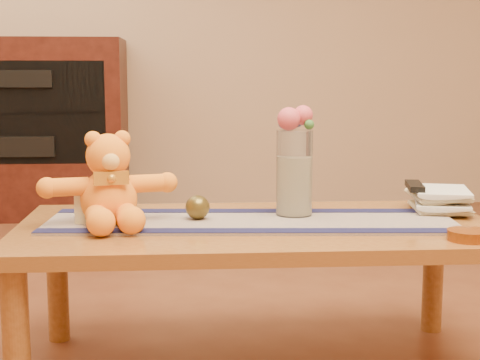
{
  "coord_description": "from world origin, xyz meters",
  "views": [
    {
      "loc": [
        -0.2,
        -2.07,
        0.89
      ],
      "look_at": [
        -0.05,
        0.0,
        0.58
      ],
      "focal_mm": 53.97,
      "sensor_mm": 36.0,
      "label": 1
    }
  ],
  "objects": [
    {
      "name": "teddy_bear",
      "position": [
        -0.43,
        0.0,
        0.58
      ],
      "size": [
        0.43,
        0.38,
        0.25
      ],
      "primitive_type": null,
      "rotation": [
        0.0,
        0.0,
        0.23
      ],
      "color": "orange",
      "rests_on": "persian_runner"
    },
    {
      "name": "bronze_ball",
      "position": [
        -0.17,
        0.04,
        0.49
      ],
      "size": [
        0.07,
        0.07,
        0.07
      ],
      "primitive_type": "sphere",
      "rotation": [
        0.0,
        0.0,
        -0.01
      ],
      "color": "#4F421A",
      "rests_on": "persian_runner"
    },
    {
      "name": "book_lower",
      "position": [
        0.52,
        0.14,
        0.48
      ],
      "size": [
        0.22,
        0.26,
        0.02
      ],
      "primitive_type": "imported",
      "rotation": [
        0.0,
        0.0,
        -0.27
      ],
      "color": "beige",
      "rests_on": "book_bottom"
    },
    {
      "name": "runner_border_near",
      "position": [
        -0.03,
        -0.14,
        0.46
      ],
      "size": [
        1.2,
        0.14,
        0.0
      ],
      "primitive_type": "cube",
      "rotation": [
        0.0,
        0.0,
        -0.07
      ],
      "color": "#121337",
      "rests_on": "persian_runner"
    },
    {
      "name": "media_cabinet",
      "position": [
        -1.2,
        2.48,
        0.55
      ],
      "size": [
        1.2,
        0.5,
        1.1
      ],
      "primitive_type": "cube",
      "color": "black",
      "rests_on": "floor"
    },
    {
      "name": "table_leg_br",
      "position": [
        0.64,
        0.29,
        0.21
      ],
      "size": [
        0.07,
        0.07,
        0.41
      ],
      "primitive_type": "cylinder",
      "color": "brown",
      "rests_on": "floor"
    },
    {
      "name": "coffee_table_top",
      "position": [
        0.0,
        0.0,
        0.43
      ],
      "size": [
        1.4,
        0.7,
        0.04
      ],
      "primitive_type": "cube",
      "color": "brown",
      "rests_on": "floor"
    },
    {
      "name": "rose_left",
      "position": [
        0.1,
        0.07,
        0.75
      ],
      "size": [
        0.07,
        0.07,
        0.07
      ],
      "primitive_type": "sphere",
      "color": "#CA4755",
      "rests_on": "glass_vase"
    },
    {
      "name": "table_leg_fl",
      "position": [
        -0.64,
        -0.29,
        0.21
      ],
      "size": [
        0.07,
        0.07,
        0.41
      ],
      "primitive_type": "cylinder",
      "color": "brown",
      "rests_on": "floor"
    },
    {
      "name": "blue_flower_side",
      "position": [
        0.09,
        0.1,
        0.74
      ],
      "size": [
        0.04,
        0.04,
        0.04
      ],
      "primitive_type": "sphere",
      "color": "#5057AE",
      "rests_on": "glass_vase"
    },
    {
      "name": "table_leg_bl",
      "position": [
        -0.64,
        0.29,
        0.21
      ],
      "size": [
        0.07,
        0.07,
        0.41
      ],
      "primitive_type": "cylinder",
      "color": "brown",
      "rests_on": "floor"
    },
    {
      "name": "pillar_candle",
      "position": [
        -0.48,
        0.03,
        0.51
      ],
      "size": [
        0.09,
        0.09,
        0.11
      ],
      "primitive_type": "cube",
      "rotation": [
        0.0,
        0.0,
        -0.02
      ],
      "color": "beige",
      "rests_on": "persian_runner"
    },
    {
      "name": "leaf_sprig",
      "position": [
        0.16,
        0.06,
        0.74
      ],
      "size": [
        0.03,
        0.03,
        0.03
      ],
      "primitive_type": "sphere",
      "color": "#33662D",
      "rests_on": "glass_vase"
    },
    {
      "name": "amber_dish",
      "position": [
        0.54,
        -0.26,
        0.46
      ],
      "size": [
        0.11,
        0.11,
        0.03
      ],
      "primitive_type": "cylinder",
      "rotation": [
        0.0,
        0.0,
        0.01
      ],
      "color": "#BF5914",
      "rests_on": "coffee_table_top"
    },
    {
      "name": "wall_back",
      "position": [
        0.0,
        2.75,
        1.35
      ],
      "size": [
        5.5,
        0.0,
        5.5
      ],
      "primitive_type": "plane",
      "rotation": [
        1.57,
        0.0,
        0.0
      ],
      "color": "tan",
      "rests_on": "floor"
    },
    {
      "name": "runner_border_far",
      "position": [
        -0.01,
        0.15,
        0.46
      ],
      "size": [
        1.2,
        0.14,
        0.0
      ],
      "primitive_type": "cube",
      "rotation": [
        0.0,
        0.0,
        -0.07
      ],
      "color": "#121337",
      "rests_on": "persian_runner"
    },
    {
      "name": "book_top",
      "position": [
        0.52,
        0.14,
        0.52
      ],
      "size": [
        0.21,
        0.26,
        0.02
      ],
      "primitive_type": "imported",
      "rotation": [
        0.0,
        0.0,
        -0.23
      ],
      "color": "beige",
      "rests_on": "book_upper"
    },
    {
      "name": "tv_remote",
      "position": [
        0.51,
        0.14,
        0.54
      ],
      "size": [
        0.07,
        0.17,
        0.02
      ],
      "primitive_type": "cube",
      "rotation": [
        0.0,
        0.0,
        -0.18
      ],
      "color": "black",
      "rests_on": "book_top"
    },
    {
      "name": "cabinet_shelf",
      "position": [
        -1.2,
        2.33,
        0.66
      ],
      "size": [
        1.02,
        0.2,
        0.02
      ],
      "primitive_type": "cube",
      "color": "black",
      "rests_on": "media_cabinet"
    },
    {
      "name": "candle_wick",
      "position": [
        -0.48,
        0.03,
        0.57
      ],
      "size": [
        0.0,
        0.0,
        0.01
      ],
      "primitive_type": "cylinder",
      "rotation": [
        0.0,
        0.0,
        -0.02
      ],
      "color": "black",
      "rests_on": "pillar_candle"
    },
    {
      "name": "glass_vase",
      "position": [
        0.12,
        0.08,
        0.59
      ],
      "size": [
        0.11,
        0.11,
        0.26
      ],
      "primitive_type": "cylinder",
      "color": "silver",
      "rests_on": "persian_runner"
    },
    {
      "name": "potpourri_fill",
      "position": [
        0.12,
        0.08,
        0.55
      ],
      "size": [
        0.09,
        0.09,
        0.18
      ],
      "primitive_type": "cylinder",
      "color": "beige",
      "rests_on": "glass_vase"
    },
    {
      "name": "stereo_lower",
      "position": [
        -1.2,
        2.35,
        0.46
      ],
      "size": [
        0.42,
        0.28,
        0.12
      ],
      "primitive_type": "cube",
      "color": "black",
      "rests_on": "media_cabinet"
    },
    {
      "name": "cabinet_cavity",
      "position": [
        -1.2,
        2.25,
        0.66
      ],
      "size": [
        1.02,
        0.03,
        0.61
      ],
      "primitive_type": "cube",
      "color": "black",
      "rests_on": "media_cabinet"
    },
    {
      "name": "rose_right",
      "position": [
        0.15,
        0.09,
        0.76
      ],
      "size": [
        0.06,
        0.06,
        0.06
      ],
      "primitive_type": "sphere",
      "color": "#CA4755",
      "rests_on": "glass_vase"
    },
    {
      "name": "blue_flower_back",
      "position": [
        0.13,
        0.12,
        0.75
      ],
      "size": [
        0.04,
        0.04,
        0.04
      ],
      "primitive_type": "sphere",
      "color": "#5057AE",
      "rests_on": "glass_vase"
    },
    {
      "name": "book_upper",
      "position": [
        0.51,
        0.15,
        0.5
      ],
      "size": [
        0.18,
        0.24,
        0.02
      ],
      "primitive_type": "imported",
      "rotation": [
        0.0,
        0.0,
        -0.08
      ],
      "color": "beige",
      "rests_on": "book_lower"
    },
    {
      "name": "book_bottom",
      "position": [
        0.52,
        0.15,
        0.46
      ],
      "size": [
        0.19,
        0.24,
        0.02
      ],
      "primitive_type": "imported",
      "rotation": [
        0.0,
        0.0,
        -0.13
      ],
      "color": "beige",
      "rests_on": "coffee_table_top"
    },
    {
      "name": "stereo_upper",
      "position": [
        -1.2,
        2.35,
        0.86
      ],
      "size": [
        0.42,
        0.28,
        0.1
      ],
      "primitive_type": "cube",
      "color": "black",
      "rests_on": "media_cabinet"
    },
    {
      "name": "persian_runner",
      "position": [
        -0.02,
        0.01,
        0.45
      ],
      "size": [
        1.22,
        0.43,
        0.01
      ],
      "primitive_type": "cube",
      "rotation": [
        0.0,
        0.0,
        -0.07
      ],
      "color": "#1C1C4E",
      "rests_on": "coffee_table_top"
    }
  ]
}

